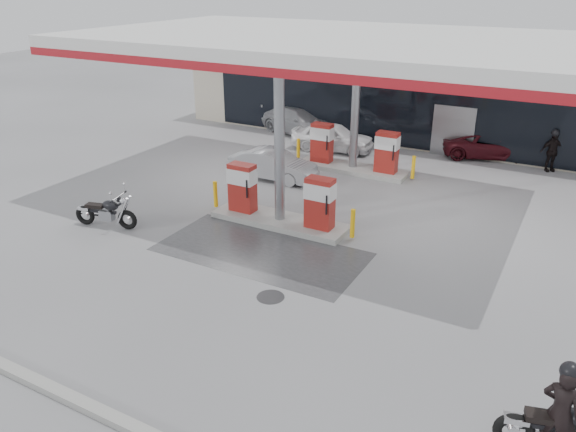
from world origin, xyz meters
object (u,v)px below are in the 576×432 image
at_px(pump_island_near, 280,203).
at_px(parked_car_right, 490,145).
at_px(main_motorcycle, 569,431).
at_px(parked_car_left, 300,121).
at_px(biker_main, 560,412).
at_px(biker_walking, 552,152).
at_px(parked_motorcycle, 107,213).
at_px(attendant, 317,138).
at_px(sedan_white, 332,137).
at_px(hatchback_silver, 273,165).
at_px(pump_island_far, 353,154).

relative_size(pump_island_near, parked_car_right, 1.29).
height_order(main_motorcycle, parked_car_left, parked_car_left).
distance_m(biker_main, biker_walking, 15.87).
xyz_separation_m(parked_motorcycle, attendant, (2.55, 9.85, 0.35)).
bearing_deg(main_motorcycle, parked_motorcycle, 151.70).
relative_size(biker_main, sedan_white, 0.47).
bearing_deg(parked_car_left, parked_car_right, -68.26).
height_order(pump_island_near, sedan_white, pump_island_near).
xyz_separation_m(main_motorcycle, hatchback_silver, (-11.15, 9.53, 0.05)).
relative_size(main_motorcycle, parked_car_right, 0.56).
distance_m(pump_island_far, main_motorcycle, 14.84).
bearing_deg(parked_car_right, pump_island_near, 138.50).
relative_size(parked_motorcycle, sedan_white, 0.57).
height_order(sedan_white, parked_car_right, sedan_white).
height_order(pump_island_near, biker_main, pump_island_near).
bearing_deg(sedan_white, biker_walking, -86.52).
height_order(pump_island_far, biker_main, pump_island_far).
distance_m(sedan_white, biker_walking, 9.08).
xyz_separation_m(sedan_white, hatchback_silver, (-0.41, -4.60, -0.06)).
xyz_separation_m(pump_island_far, hatchback_silver, (-2.34, -2.40, -0.14)).
bearing_deg(pump_island_near, biker_main, -34.78).
xyz_separation_m(pump_island_near, sedan_white, (-1.93, 8.20, -0.08)).
xyz_separation_m(parked_motorcycle, sedan_white, (2.72, 11.05, 0.14)).
height_order(attendant, parked_car_right, attendant).
xyz_separation_m(biker_main, parked_motorcycle, (-13.27, 3.14, -0.39)).
distance_m(pump_island_far, sedan_white, 2.92).
height_order(biker_main, attendant, biker_main).
bearing_deg(pump_island_far, main_motorcycle, -53.54).
height_order(parked_motorcycle, sedan_white, sedan_white).
bearing_deg(attendant, hatchback_silver, 174.03).
xyz_separation_m(hatchback_silver, parked_car_right, (6.84, 6.94, -0.02)).
relative_size(parked_car_right, biker_walking, 2.46).
bearing_deg(biker_walking, pump_island_near, -159.93).
xyz_separation_m(sedan_white, parked_car_right, (6.43, 2.34, -0.07)).
height_order(pump_island_near, hatchback_silver, pump_island_near).
relative_size(main_motorcycle, attendant, 1.35).
bearing_deg(sedan_white, parked_car_right, -76.66).
bearing_deg(main_motorcycle, parked_car_left, 114.47).
bearing_deg(parked_car_right, parked_car_left, 75.06).
bearing_deg(main_motorcycle, pump_island_far, 111.04).
bearing_deg(parked_car_left, biker_main, -122.32).
height_order(main_motorcycle, parked_car_right, main_motorcycle).
bearing_deg(parked_motorcycle, parked_car_left, 74.72).
bearing_deg(attendant, main_motorcycle, -141.72).
distance_m(parked_car_left, parked_car_right, 9.02).
relative_size(main_motorcycle, biker_walking, 1.37).
bearing_deg(pump_island_far, parked_car_left, 138.37).
relative_size(pump_island_far, hatchback_silver, 1.48).
xyz_separation_m(parked_motorcycle, hatchback_silver, (2.31, 6.45, 0.09)).
xyz_separation_m(sedan_white, biker_walking, (8.94, 1.60, 0.18)).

